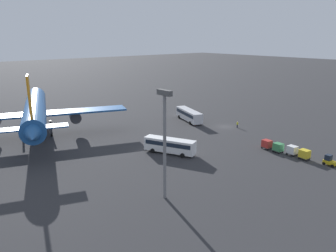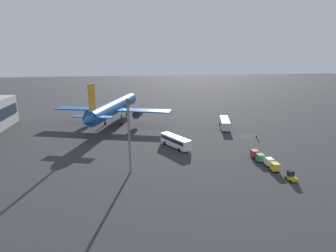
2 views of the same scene
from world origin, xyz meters
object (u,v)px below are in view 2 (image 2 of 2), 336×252
at_px(cargo_cart_green, 260,157).
at_px(worker_person, 257,136).
at_px(shuttle_bus_far, 175,141).
at_px(cargo_cart_red, 255,153).
at_px(airplane, 114,107).
at_px(shuttle_bus_near, 225,123).
at_px(baggage_tug, 291,176).
at_px(cargo_cart_yellow, 275,167).
at_px(cargo_cart_white, 269,162).

bearing_deg(cargo_cart_green, worker_person, -26.55).
relative_size(shuttle_bus_far, cargo_cart_red, 5.26).
distance_m(airplane, worker_person, 53.28).
bearing_deg(shuttle_bus_near, baggage_tug, -165.44).
bearing_deg(shuttle_bus_far, cargo_cart_green, -153.42).
height_order(baggage_tug, cargo_cart_green, baggage_tug).
bearing_deg(cargo_cart_yellow, shuttle_bus_near, -5.53).
relative_size(airplane, shuttle_bus_near, 3.85).
bearing_deg(shuttle_bus_near, cargo_cart_white, -166.95).
distance_m(worker_person, cargo_cart_white, 22.95).
height_order(shuttle_bus_near, shuttle_bus_far, shuttle_bus_near).
bearing_deg(shuttle_bus_far, worker_person, -107.33).
distance_m(airplane, baggage_tug, 67.99).
xyz_separation_m(baggage_tug, cargo_cart_red, (13.51, 1.06, 0.25)).
distance_m(baggage_tug, cargo_cart_white, 7.70).
relative_size(shuttle_bus_near, baggage_tug, 5.39).
xyz_separation_m(airplane, cargo_cart_green, (-46.12, -35.95, -5.37)).
xyz_separation_m(airplane, cargo_cart_yellow, (-51.95, -36.31, -5.37)).
relative_size(shuttle_bus_near, worker_person, 7.51).
xyz_separation_m(worker_person, cargo_cart_white, (-21.32, 8.49, 0.32)).
bearing_deg(airplane, shuttle_bus_far, -131.14).
xyz_separation_m(baggage_tug, worker_person, (29.00, -8.08, -0.07)).
relative_size(shuttle_bus_near, cargo_cart_yellow, 6.04).
relative_size(shuttle_bus_far, cargo_cart_yellow, 5.26).
bearing_deg(shuttle_bus_far, shuttle_bus_near, -76.72).
height_order(shuttle_bus_near, baggage_tug, shuttle_bus_near).
bearing_deg(cargo_cart_green, cargo_cart_red, -1.04).
bearing_deg(cargo_cart_red, cargo_cart_yellow, -178.04).
relative_size(baggage_tug, cargo_cart_white, 1.12).
relative_size(worker_person, cargo_cart_yellow, 0.80).
distance_m(shuttle_bus_far, cargo_cart_yellow, 27.92).
xyz_separation_m(airplane, baggage_tug, (-56.72, -37.07, -5.62)).
xyz_separation_m(worker_person, cargo_cart_red, (-15.49, 9.14, 0.32)).
height_order(airplane, baggage_tug, airplane).
relative_size(airplane, worker_person, 28.92).
distance_m(shuttle_bus_near, worker_person, 15.00).
bearing_deg(airplane, baggage_tug, -127.07).
xyz_separation_m(cargo_cart_green, cargo_cart_red, (2.91, -0.05, 0.00)).
bearing_deg(shuttle_bus_near, cargo_cart_yellow, -167.06).
xyz_separation_m(cargo_cart_yellow, cargo_cart_white, (2.91, -0.35, 0.00)).
relative_size(baggage_tug, cargo_cart_yellow, 1.12).
bearing_deg(cargo_cart_green, baggage_tug, -174.00).
distance_m(airplane, cargo_cart_green, 58.72).
distance_m(worker_person, cargo_cart_green, 20.57).
relative_size(shuttle_bus_far, worker_person, 6.54).
bearing_deg(cargo_cart_white, cargo_cart_green, 13.52).
relative_size(shuttle_bus_far, cargo_cart_green, 5.26).
relative_size(shuttle_bus_near, shuttle_bus_far, 1.15).
relative_size(airplane, shuttle_bus_far, 4.42).
xyz_separation_m(baggage_tug, cargo_cart_yellow, (4.77, 0.76, 0.25)).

